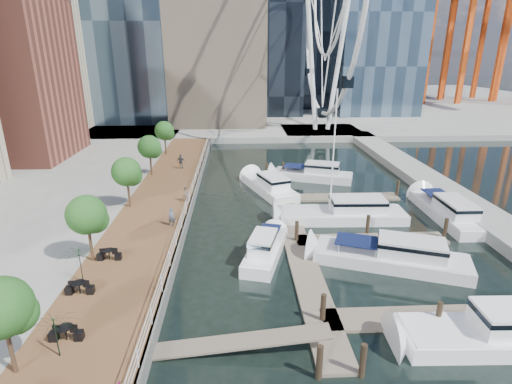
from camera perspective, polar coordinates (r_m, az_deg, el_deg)
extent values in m
plane|color=black|center=(24.88, 1.42, -15.54)|extent=(520.00, 520.00, 0.00)
cube|color=brown|center=(38.66, -13.67, -2.11)|extent=(6.00, 60.00, 1.00)
cube|color=#595954|center=(38.19, -9.25, -2.07)|extent=(0.25, 60.00, 1.00)
cube|color=gray|center=(123.17, -2.10, 12.76)|extent=(200.00, 114.00, 1.00)
cube|color=gray|center=(47.80, 24.20, 0.81)|extent=(4.00, 60.00, 1.00)
cube|color=gray|center=(75.31, 9.29, 8.44)|extent=(14.00, 12.00, 1.00)
cube|color=#6D6051|center=(33.80, 5.29, -5.51)|extent=(2.00, 32.00, 0.20)
cube|color=#6D6051|center=(25.46, 23.32, -16.14)|extent=(12.00, 2.00, 0.20)
cube|color=#6D6051|center=(33.41, 16.07, -6.54)|extent=(12.00, 2.00, 0.20)
cube|color=#6D6051|center=(42.24, 11.89, -0.72)|extent=(12.00, 2.00, 0.20)
cube|color=brown|center=(61.45, -31.30, 13.53)|extent=(12.00, 14.00, 20.00)
cube|color=#BCAD8E|center=(78.36, -30.36, 17.30)|extent=(14.00, 16.00, 28.00)
cylinder|color=white|center=(73.57, 7.87, 18.85)|extent=(0.80, 0.80, 26.00)
cylinder|color=white|center=(74.63, 11.85, 18.64)|extent=(0.80, 0.80, 26.00)
cylinder|color=#3F2B1C|center=(21.12, -31.62, -18.58)|extent=(0.20, 0.20, 2.40)
sphere|color=#265B1E|center=(20.01, -32.69, -13.73)|extent=(2.60, 2.60, 2.60)
cylinder|color=#3F2B1C|center=(28.88, -22.53, -6.88)|extent=(0.20, 0.20, 2.40)
sphere|color=#265B1E|center=(28.08, -23.07, -3.01)|extent=(2.60, 2.60, 2.60)
cylinder|color=#3F2B1C|center=(37.71, -17.72, -0.28)|extent=(0.20, 0.20, 2.40)
sphere|color=#265B1E|center=(37.10, -18.05, 2.78)|extent=(2.60, 2.60, 2.60)
cylinder|color=#3F2B1C|center=(47.01, -14.78, 3.77)|extent=(0.20, 0.20, 2.40)
sphere|color=#265B1E|center=(46.52, -15.00, 6.26)|extent=(2.60, 2.60, 2.60)
cylinder|color=#3F2B1C|center=(56.55, -12.81, 6.46)|extent=(0.20, 0.20, 2.40)
sphere|color=#265B1E|center=(56.15, -12.97, 8.55)|extent=(2.60, 2.60, 2.60)
imported|color=#4F5669|center=(32.86, -11.97, -3.49)|extent=(0.62, 0.49, 1.48)
imported|color=gray|center=(38.00, -10.10, -0.21)|extent=(0.85, 0.92, 1.51)
imported|color=#363C44|center=(49.05, -10.66, 4.31)|extent=(1.09, 0.60, 1.76)
imported|color=#0E3315|center=(21.21, -26.65, -18.04)|extent=(2.48, 2.52, 2.07)
imported|color=#0F3813|center=(26.56, -23.77, -9.56)|extent=(3.17, 3.20, 2.25)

